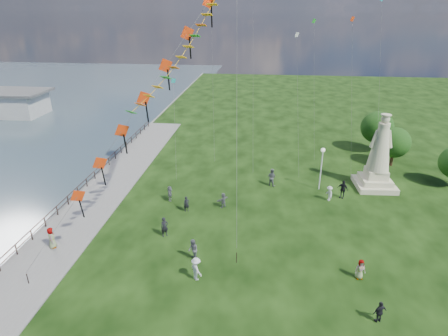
# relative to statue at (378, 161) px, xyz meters

# --- Properties ---
(waterfront) EXTENTS (200.00, 200.00, 1.51)m
(waterfront) POSITION_rel_statue_xyz_m (-29.22, -8.49, -3.06)
(waterfront) COLOR #354650
(waterfront) RESTS_ON ground
(statue) EXTENTS (4.10, 4.10, 7.92)m
(statue) POSITION_rel_statue_xyz_m (0.00, 0.00, 0.00)
(statue) COLOR beige
(statue) RESTS_ON ground
(lamppost) EXTENTS (0.43, 0.43, 4.59)m
(lamppost) POSITION_rel_statue_xyz_m (-5.88, -1.20, 0.32)
(lamppost) COLOR silver
(lamppost) RESTS_ON ground
(tree_row) EXTENTS (9.22, 13.74, 5.39)m
(tree_row) POSITION_rel_statue_xyz_m (4.29, 7.20, 0.06)
(tree_row) COLOR #382314
(tree_row) RESTS_ON ground
(person_0) EXTENTS (0.76, 0.72, 1.74)m
(person_0) POSITION_rel_statue_xyz_m (-19.70, -11.59, -2.12)
(person_0) COLOR black
(person_0) RESTS_ON ground
(person_1) EXTENTS (0.83, 0.99, 1.76)m
(person_1) POSITION_rel_statue_xyz_m (-16.75, -14.52, -2.11)
(person_1) COLOR #595960
(person_1) RESTS_ON ground
(person_2) EXTENTS (1.20, 1.24, 1.76)m
(person_2) POSITION_rel_statue_xyz_m (-16.12, -16.64, -2.11)
(person_2) COLOR silver
(person_2) RESTS_ON ground
(person_3) EXTENTS (0.99, 0.76, 1.50)m
(person_3) POSITION_rel_statue_xyz_m (-4.49, -19.22, -2.24)
(person_3) COLOR black
(person_3) RESTS_ON ground
(person_4) EXTENTS (0.81, 0.58, 1.51)m
(person_4) POSITION_rel_statue_xyz_m (-4.78, -15.26, -2.24)
(person_4) COLOR #595960
(person_4) RESTS_ON ground
(person_5) EXTENTS (0.88, 1.52, 1.54)m
(person_5) POSITION_rel_statue_xyz_m (-20.82, -5.36, -2.22)
(person_5) COLOR #595960
(person_5) RESTS_ON ground
(person_6) EXTENTS (0.65, 0.55, 1.51)m
(person_6) POSITION_rel_statue_xyz_m (-18.74, -7.32, -2.24)
(person_6) COLOR black
(person_6) RESTS_ON ground
(person_7) EXTENTS (1.10, 0.97, 1.92)m
(person_7) POSITION_rel_statue_xyz_m (-10.86, -0.84, -2.03)
(person_7) COLOR #595960
(person_7) RESTS_ON ground
(person_8) EXTENTS (0.80, 1.11, 1.55)m
(person_8) POSITION_rel_statue_xyz_m (-5.24, -3.65, -2.22)
(person_8) COLOR silver
(person_8) RESTS_ON ground
(person_9) EXTENTS (1.23, 1.07, 1.88)m
(person_9) POSITION_rel_statue_xyz_m (-3.85, -2.91, -2.05)
(person_9) COLOR black
(person_9) RESTS_ON ground
(person_10) EXTENTS (0.85, 1.01, 1.76)m
(person_10) POSITION_rel_statue_xyz_m (-28.04, -14.29, -2.11)
(person_10) COLOR #595960
(person_10) RESTS_ON ground
(person_11) EXTENTS (1.33, 1.42, 1.47)m
(person_11) POSITION_rel_statue_xyz_m (-15.44, -6.14, -2.26)
(person_11) COLOR #595960
(person_11) RESTS_ON ground
(red_kite_train) EXTENTS (11.93, 9.35, 18.46)m
(red_kite_train) POSITION_rel_statue_xyz_m (-20.28, -12.86, 8.49)
(red_kite_train) COLOR black
(red_kite_train) RESTS_ON ground
(small_kites) EXTENTS (22.64, 12.83, 27.46)m
(small_kites) POSITION_rel_statue_xyz_m (-10.49, 6.30, 11.90)
(small_kites) COLOR #1DA4AE
(small_kites) RESTS_ON ground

